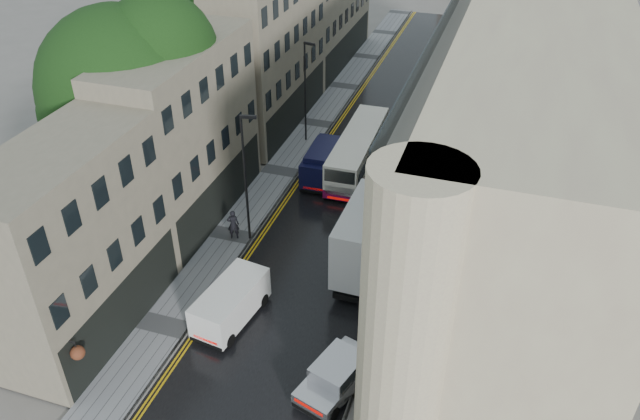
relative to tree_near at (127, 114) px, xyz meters
The scene contains 15 objects.
road 16.14m from the tree_near, 30.96° to the left, with size 9.00×85.00×0.02m, color black.
left_sidewalk 12.16m from the tree_near, 48.44° to the left, with size 2.70×85.00×0.12m, color gray.
right_sidewalk 20.59m from the tree_near, 22.73° to the left, with size 1.80×85.00×0.12m, color slate.
old_shop_row 10.50m from the tree_near, 73.04° to the left, with size 4.50×56.00×12.00m, color gray, non-canonical shape.
modern_block 23.58m from the tree_near, 14.74° to the left, with size 8.00×40.00×14.00m, color beige, non-canonical shape.
tree_near is the anchor object (origin of this frame).
tree_far 13.02m from the tree_near, 88.68° to the left, with size 9.24×9.24×12.46m, color black, non-canonical shape.
cream_bus 13.96m from the tree_near, 32.80° to the left, with size 2.29×10.07×2.75m, color white, non-canonical shape.
white_lorry 15.24m from the tree_near, 11.42° to the right, with size 2.50×8.35×4.38m, color silver, non-canonical shape.
silver_hatchback 19.66m from the tree_near, 37.26° to the right, with size 1.90×4.35×1.63m, color #B1B0B5, non-canonical shape.
white_van 13.73m from the tree_near, 46.43° to the right, with size 2.01×4.70×2.12m, color white, non-canonical shape.
navy_van 12.10m from the tree_near, 33.44° to the left, with size 2.05×5.13×2.62m, color black, non-canonical shape.
pedestrian 9.08m from the tree_near, ahead, with size 0.72×0.47×1.97m, color black.
lamp_post_near 8.30m from the tree_near, ahead, with size 0.92×0.21×8.21m, color black, non-canonical shape.
lamp_post_far 14.67m from the tree_near, 61.88° to the left, with size 0.88×0.20×7.84m, color black, non-canonical shape.
Camera 1 is at (8.95, -8.78, 22.81)m, focal length 35.00 mm.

